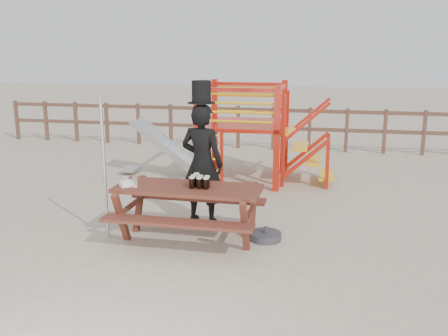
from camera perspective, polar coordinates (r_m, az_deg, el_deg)
ground at (r=7.63m, az=-3.83°, el=-8.00°), size 60.00×60.00×0.00m
back_fence at (r=14.12m, az=3.64°, el=5.18°), size 15.09×0.09×1.20m
playground_fort at (r=10.71m, az=1.78°, el=4.31°), size 4.71×1.84×2.10m
picnic_table at (r=7.39m, az=-4.11°, el=-4.43°), size 2.15×1.50×0.83m
man_with_hat at (r=8.03m, az=-2.51°, el=0.85°), size 0.79×0.60×2.31m
metal_pole at (r=7.53m, az=-13.51°, el=-0.01°), size 0.05×0.05×2.17m
parasol_base at (r=7.57m, az=4.76°, el=-7.75°), size 0.48×0.48×0.20m
paper_bag at (r=7.43m, az=-11.08°, el=-1.77°), size 0.23×0.22×0.08m
stout_pints at (r=7.24m, az=-2.85°, el=-1.55°), size 0.29×0.30×0.17m
empty_glasses at (r=7.38m, az=-10.64°, el=-1.62°), size 0.21×0.08×0.15m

